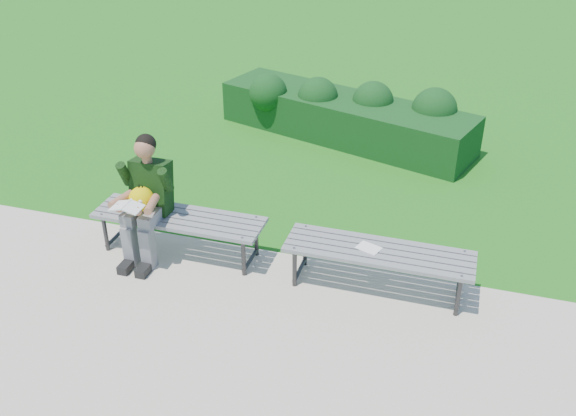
% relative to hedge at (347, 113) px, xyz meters
% --- Properties ---
extents(ground, '(80.00, 80.00, 0.00)m').
position_rel_hedge_xyz_m(ground, '(-0.33, -3.26, -0.38)').
color(ground, '#286821').
rests_on(ground, ground).
extents(walkway, '(30.00, 3.50, 0.02)m').
position_rel_hedge_xyz_m(walkway, '(-0.33, -5.01, -0.37)').
color(walkway, '#C0B5A0').
rests_on(walkway, ground).
extents(hedge, '(3.94, 2.07, 0.89)m').
position_rel_hedge_xyz_m(hedge, '(0.00, 0.00, 0.00)').
color(hedge, '#0D390E').
rests_on(hedge, ground).
extents(bench_left, '(1.80, 0.50, 0.46)m').
position_rel_hedge_xyz_m(bench_left, '(-1.01, -3.56, 0.04)').
color(bench_left, gray).
rests_on(bench_left, walkway).
extents(bench_right, '(1.80, 0.50, 0.46)m').
position_rel_hedge_xyz_m(bench_right, '(1.08, -3.58, 0.04)').
color(bench_right, gray).
rests_on(bench_right, walkway).
extents(seated_boy, '(0.56, 0.76, 1.31)m').
position_rel_hedge_xyz_m(seated_boy, '(-1.31, -3.65, 0.34)').
color(seated_boy, slate).
rests_on(seated_boy, walkway).
extents(paper_sheet, '(0.26, 0.23, 0.01)m').
position_rel_hedge_xyz_m(paper_sheet, '(0.98, -3.58, 0.10)').
color(paper_sheet, white).
rests_on(paper_sheet, bench_right).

